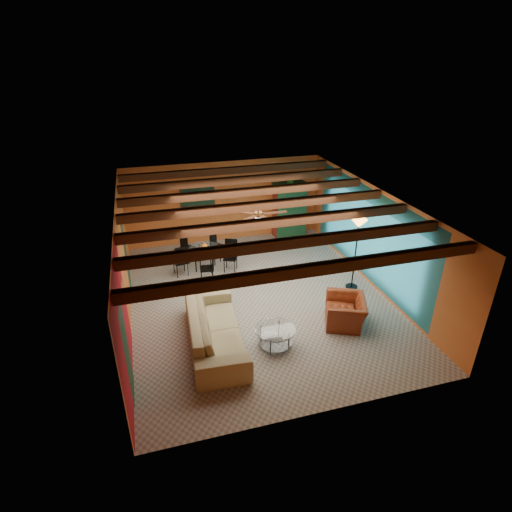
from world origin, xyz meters
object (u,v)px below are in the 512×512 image
object	(u,v)px
floor_lamp	(355,254)
vase	(204,237)
armchair	(345,311)
dining_table	(205,254)
sofa	(215,328)
armoire	(289,211)
potted_plant	(291,178)
coffee_table	(275,337)

from	to	relation	value
floor_lamp	vase	bearing A→B (deg)	149.74
armchair	vase	size ratio (longest dim) A/B	5.64
armchair	dining_table	size ratio (longest dim) A/B	0.56
sofa	floor_lamp	world-z (taller)	floor_lamp
floor_lamp	vase	world-z (taller)	floor_lamp
armchair	floor_lamp	size ratio (longest dim) A/B	0.51
armchair	armoire	distance (m)	5.39
sofa	potted_plant	size ratio (longest dim) A/B	6.25
vase	sofa	bearing A→B (deg)	-96.19
potted_plant	armchair	bearing A→B (deg)	-95.58
dining_table	armoire	size ratio (longest dim) A/B	1.01
sofa	armchair	distance (m)	3.12
coffee_table	potted_plant	size ratio (longest dim) A/B	1.97
coffee_table	armoire	distance (m)	6.20
armchair	coffee_table	xyz separation A→B (m)	(-1.87, -0.34, -0.11)
potted_plant	armoire	bearing A→B (deg)	0.00
sofa	vase	xyz separation A→B (m)	(0.39, 3.55, 0.64)
vase	armchair	bearing A→B (deg)	-53.09
dining_table	floor_lamp	xyz separation A→B (m)	(3.70, -2.16, 0.53)
sofa	vase	distance (m)	3.63
coffee_table	dining_table	xyz separation A→B (m)	(-0.86, 3.98, 0.25)
sofa	floor_lamp	bearing A→B (deg)	-67.78
sofa	floor_lamp	size ratio (longest dim) A/B	1.42
armoire	dining_table	bearing A→B (deg)	-156.93
armoire	potted_plant	bearing A→B (deg)	0.00
dining_table	potted_plant	xyz separation A→B (m)	(3.25, 1.70, 1.58)
armoire	coffee_table	bearing A→B (deg)	-117.35
armchair	armoire	bearing A→B (deg)	-162.48
coffee_table	vase	world-z (taller)	vase
coffee_table	vase	bearing A→B (deg)	102.20
potted_plant	vase	xyz separation A→B (m)	(-3.25, -1.70, -1.01)
coffee_table	dining_table	distance (m)	4.08
potted_plant	vase	world-z (taller)	potted_plant
sofa	vase	world-z (taller)	vase
dining_table	floor_lamp	size ratio (longest dim) A/B	0.92
coffee_table	floor_lamp	xyz separation A→B (m)	(2.84, 1.82, 0.78)
potted_plant	vase	size ratio (longest dim) A/B	2.50
dining_table	sofa	bearing A→B (deg)	-96.19
coffee_table	potted_plant	xyz separation A→B (m)	(2.39, 5.67, 1.83)
sofa	armchair	xyz separation A→B (m)	(3.12, -0.08, -0.08)
coffee_table	armchair	bearing A→B (deg)	10.37
sofa	vase	bearing A→B (deg)	-2.78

